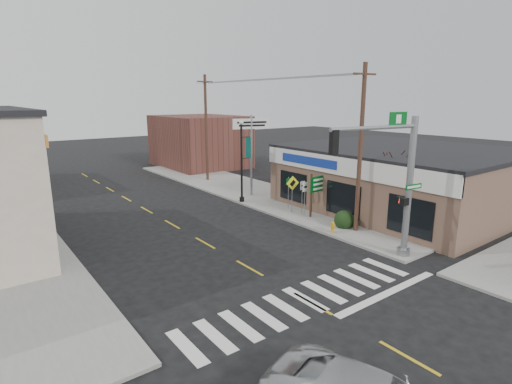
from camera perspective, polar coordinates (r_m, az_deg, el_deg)
ground at (r=15.60m, az=8.04°, el=-15.49°), size 140.00×140.00×0.00m
sidewalk_right at (r=30.29m, az=2.82°, el=-0.93°), size 6.00×38.00×0.13m
center_line at (r=21.46m, az=-7.30°, el=-7.23°), size 0.12×56.00×0.01m
crosswalk at (r=15.85m, az=6.98°, el=-14.95°), size 11.00×2.20×0.01m
thrift_store at (r=29.38m, az=20.09°, el=1.70°), size 12.00×14.00×4.00m
bldg_distant_right at (r=45.42m, az=-8.07°, el=7.20°), size 8.00×10.00×5.60m
traffic_signal_pole at (r=18.93m, az=19.90°, el=2.37°), size 5.35×0.39×6.77m
guide_sign at (r=25.60m, az=8.98°, el=0.58°), size 1.59×0.13×2.79m
fire_hydrant at (r=22.81m, az=10.91°, el=-4.87°), size 0.20×0.20×0.63m
ped_crossing_sign at (r=26.07m, az=5.22°, el=0.68°), size 0.95×0.07×2.45m
lamp_post at (r=28.52m, az=-1.98°, el=5.27°), size 0.76×0.60×5.85m
dance_center_sign at (r=30.35m, az=-0.68°, el=8.21°), size 2.89×0.18×6.14m
bare_tree at (r=24.50m, az=19.43°, el=4.75°), size 2.57×2.57×5.14m
shrub_front at (r=23.86m, az=12.45°, el=-3.92°), size 1.14×1.14×0.86m
shrub_back at (r=27.31m, az=10.58°, el=-1.67°), size 1.11×1.11×0.84m
utility_pole_near at (r=22.56m, az=14.69°, el=6.11°), size 1.60×0.24×9.18m
utility_pole_far at (r=36.63m, az=-7.13°, el=9.18°), size 1.63×0.24×9.39m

